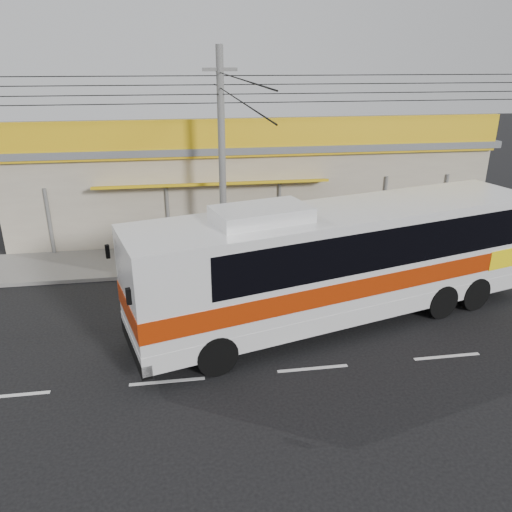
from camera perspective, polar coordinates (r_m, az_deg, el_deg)
The scene contains 7 objects.
ground at distance 16.38m, azimuth 4.26°, elevation -7.82°, with size 120.00×120.00×0.00m, color black.
sidewalk at distance 21.67m, azimuth 0.80°, elevation 0.09°, with size 30.00×3.20×0.15m, color slate.
lane_markings at distance 14.33m, azimuth 6.50°, elevation -12.67°, with size 50.00×0.12×0.01m, color silver, non-canonical shape.
storefront_building at distance 26.26m, azimuth -1.19°, elevation 9.04°, with size 22.60×9.20×5.70m.
coach_bus at distance 16.09m, azimuth 10.42°, elevation 0.11°, with size 13.80×6.35×4.17m.
motorbike_dark at distance 22.53m, azimuth -14.35°, elevation 2.04°, with size 0.55×1.94×1.17m, color black.
utility_pole at distance 19.36m, azimuth -4.10°, elevation 18.60°, with size 34.00×14.00×8.52m.
Camera 1 is at (-3.33, -13.87, 8.05)m, focal length 35.00 mm.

